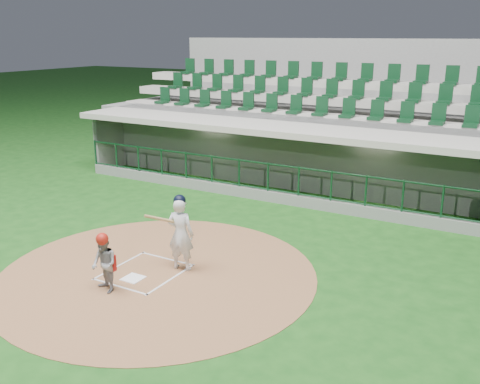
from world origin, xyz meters
name	(u,v)px	position (x,y,z in m)	size (l,w,h in m)	color
ground	(153,268)	(0.00, 0.00, 0.00)	(120.00, 120.00, 0.00)	#154714
dirt_circle	(158,273)	(0.30, -0.20, 0.01)	(7.20, 7.20, 0.01)	brown
home_plate	(133,278)	(0.00, -0.70, 0.02)	(0.43, 0.43, 0.02)	white
batter_box_chalk	(145,272)	(0.00, -0.30, 0.02)	(1.55, 1.80, 0.01)	silver
dugout_structure	(297,162)	(0.19, 7.83, 0.96)	(16.40, 3.70, 3.00)	gray
seating_deck	(324,134)	(0.00, 10.91, 1.42)	(17.00, 6.72, 5.15)	slate
batter	(180,232)	(0.63, 0.26, 0.91)	(0.88, 0.90, 1.79)	silver
catcher	(104,263)	(-0.11, -1.43, 0.65)	(0.73, 0.66, 1.31)	gray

